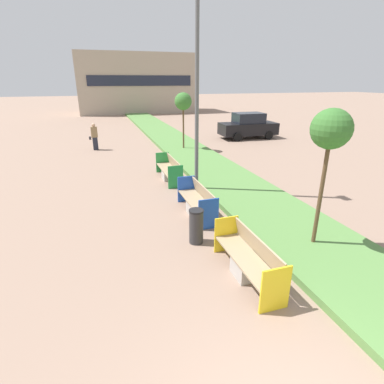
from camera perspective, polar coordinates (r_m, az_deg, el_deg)
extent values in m
cube|color=#568442|center=(15.04, 2.99, 5.02)|extent=(2.80, 120.00, 0.18)
cube|color=tan|center=(42.77, -10.38, 19.65)|extent=(15.04, 6.67, 7.31)
cube|color=#1E2333|center=(39.42, -9.68, 20.17)|extent=(12.63, 0.08, 1.20)
cube|color=#ADA8A0|center=(6.95, 10.27, -14.04)|extent=(0.52, 0.60, 0.42)
cube|color=tan|center=(6.82, 10.40, -12.44)|extent=(0.58, 2.21, 0.05)
cube|color=tan|center=(6.81, 12.58, -10.12)|extent=(0.14, 2.12, 0.48)
cube|color=yellow|center=(6.03, 15.58, -17.52)|extent=(0.62, 0.04, 0.94)
cube|color=yellow|center=(7.67, 6.50, -7.98)|extent=(0.62, 0.04, 0.94)
cube|color=#ADA8A0|center=(9.77, 0.79, -3.02)|extent=(0.52, 0.60, 0.42)
cube|color=tan|center=(9.68, 0.79, -1.77)|extent=(0.58, 2.21, 0.05)
cube|color=tan|center=(9.67, 2.32, -0.14)|extent=(0.14, 2.13, 0.48)
cube|color=blue|center=(8.70, 3.16, -4.26)|extent=(0.62, 0.04, 0.94)
cube|color=blue|center=(10.67, -1.13, 0.59)|extent=(0.62, 0.04, 0.94)
cube|color=#ADA8A0|center=(13.20, -4.46, 3.29)|extent=(0.52, 0.60, 0.42)
cube|color=tan|center=(13.14, -4.49, 4.25)|extent=(0.58, 2.38, 0.05)
cube|color=tan|center=(13.13, -3.37, 5.45)|extent=(0.14, 2.28, 0.48)
cube|color=#238C3D|center=(12.00, -3.14, 2.86)|extent=(0.62, 0.04, 0.94)
cube|color=#238C3D|center=(14.26, -5.64, 5.66)|extent=(0.62, 0.04, 0.94)
cylinder|color=#2D2D30|center=(8.00, 0.81, -6.72)|extent=(0.38, 0.38, 0.90)
cylinder|color=black|center=(7.79, 0.82, -3.61)|extent=(0.39, 0.39, 0.05)
cylinder|color=#56595B|center=(10.97, 0.96, 22.07)|extent=(0.14, 0.14, 8.81)
cylinder|color=brown|center=(7.99, 23.23, -0.95)|extent=(0.10, 0.10, 2.82)
sphere|color=#38702D|center=(7.59, 25.00, 10.84)|extent=(0.93, 0.93, 0.93)
cylinder|color=brown|center=(18.50, -1.65, 11.91)|extent=(0.10, 0.10, 2.66)
sphere|color=#38702D|center=(18.33, -1.70, 16.89)|extent=(1.01, 1.01, 1.01)
cube|color=#232633|center=(19.83, -17.91, 8.78)|extent=(0.30, 0.22, 0.79)
cube|color=olive|center=(19.70, -18.14, 10.80)|extent=(0.38, 0.24, 0.64)
sphere|color=tan|center=(19.64, -18.28, 12.03)|extent=(0.22, 0.22, 0.22)
cube|color=#232328|center=(19.77, -18.84, 9.69)|extent=(0.12, 0.20, 0.18)
cube|color=black|center=(23.13, 10.61, 11.79)|extent=(4.27, 1.93, 0.84)
cube|color=black|center=(23.03, 10.74, 13.71)|extent=(2.16, 1.63, 0.72)
cylinder|color=black|center=(23.05, 14.41, 10.42)|extent=(0.60, 0.20, 0.60)
cylinder|color=black|center=(24.58, 12.20, 11.19)|extent=(0.60, 0.20, 0.60)
cylinder|color=black|center=(21.84, 8.68, 10.28)|extent=(0.60, 0.20, 0.60)
cylinder|color=black|center=(23.44, 6.73, 11.07)|extent=(0.60, 0.20, 0.60)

